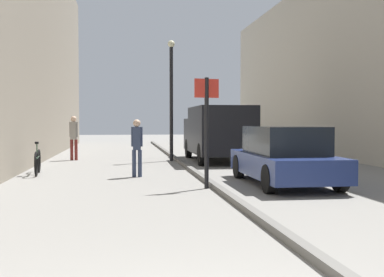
{
  "coord_description": "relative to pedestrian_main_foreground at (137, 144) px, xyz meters",
  "views": [
    {
      "loc": [
        -0.57,
        -2.8,
        1.59
      ],
      "look_at": [
        1.16,
        9.01,
        1.15
      ],
      "focal_mm": 44.61,
      "sensor_mm": 36.0,
      "label": 1
    }
  ],
  "objects": [
    {
      "name": "ground_plane",
      "position": [
        0.16,
        1.28,
        -0.94
      ],
      "size": [
        80.0,
        80.0,
        0.0
      ],
      "primitive_type": "plane",
      "color": "gray"
    },
    {
      "name": "kerb_strip",
      "position": [
        1.74,
        1.28,
        -0.88
      ],
      "size": [
        0.16,
        40.0,
        0.12
      ],
      "primitive_type": "cube",
      "color": "#615F5B",
      "rests_on": "ground_plane"
    },
    {
      "name": "pedestrian_main_foreground",
      "position": [
        0.0,
        0.0,
        0.0
      ],
      "size": [
        0.32,
        0.21,
        1.63
      ],
      "rotation": [
        0.0,
        0.0,
        -0.08
      ],
      "color": "#2D3851",
      "rests_on": "ground_plane"
    },
    {
      "name": "pedestrian_mid_block",
      "position": [
        -2.34,
        6.17,
        0.09
      ],
      "size": [
        0.35,
        0.24,
        1.78
      ],
      "rotation": [
        0.0,
        0.0,
        -0.23
      ],
      "color": "maroon",
      "rests_on": "ground_plane"
    },
    {
      "name": "delivery_van",
      "position": [
        3.32,
        4.91,
        0.22
      ],
      "size": [
        2.12,
        5.34,
        2.13
      ],
      "rotation": [
        0.0,
        0.0,
        -0.01
      ],
      "color": "black",
      "rests_on": "ground_plane"
    },
    {
      "name": "parked_car",
      "position": [
        3.59,
        -2.1,
        -0.23
      ],
      "size": [
        1.87,
        4.22,
        1.45
      ],
      "rotation": [
        0.0,
        0.0,
        -0.01
      ],
      "color": "navy",
      "rests_on": "ground_plane"
    },
    {
      "name": "street_sign_post",
      "position": [
        1.55,
        -2.55,
        0.6
      ],
      "size": [
        0.59,
        0.15,
        2.6
      ],
      "rotation": [
        0.0,
        0.0,
        3.34
      ],
      "color": "black",
      "rests_on": "ground_plane"
    },
    {
      "name": "lamp_post",
      "position": [
        1.52,
        5.27,
        1.78
      ],
      "size": [
        0.28,
        0.28,
        4.76
      ],
      "color": "black",
      "rests_on": "ground_plane"
    },
    {
      "name": "bicycle_leaning",
      "position": [
        -2.89,
        1.05,
        -0.56
      ],
      "size": [
        0.22,
        1.77,
        0.98
      ],
      "rotation": [
        0.0,
        0.0,
        0.09
      ],
      "color": "black",
      "rests_on": "ground_plane"
    }
  ]
}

